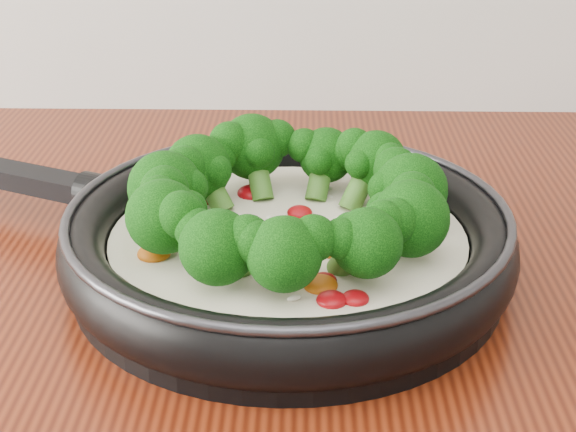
{
  "coord_description": "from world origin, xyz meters",
  "views": [
    {
      "loc": [
        -0.02,
        0.53,
        1.22
      ],
      "look_at": [
        -0.04,
        1.09,
        0.95
      ],
      "focal_mm": 52.59,
      "sensor_mm": 36.0,
      "label": 1
    }
  ],
  "objects": [
    {
      "name": "skillet",
      "position": [
        -0.04,
        1.09,
        0.94
      ],
      "size": [
        0.56,
        0.45,
        0.1
      ],
      "color": "black",
      "rests_on": "counter"
    }
  ]
}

